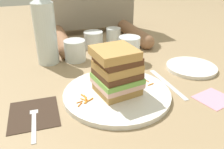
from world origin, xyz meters
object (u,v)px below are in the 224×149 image
(fork, at_px, (34,118))
(knife, at_px, (168,84))
(sandwich, at_px, (115,71))
(empty_tumbler_2, at_px, (93,40))
(water_bottle, at_px, (45,30))
(napkin_dark, at_px, (34,114))
(empty_tumbler_1, at_px, (75,50))
(juice_glass, at_px, (129,51))
(main_plate, at_px, (115,94))
(empty_tumbler_0, at_px, (113,37))
(napkin_pink, at_px, (214,98))
(side_plate, at_px, (191,67))

(fork, height_order, knife, fork)
(sandwich, distance_m, empty_tumbler_2, 0.40)
(water_bottle, bearing_deg, napkin_dark, -102.02)
(napkin_dark, distance_m, empty_tumbler_1, 0.35)
(napkin_dark, relative_size, knife, 0.67)
(napkin_dark, relative_size, empty_tumbler_2, 1.69)
(fork, xyz_separation_m, juice_glass, (0.35, 0.25, 0.04))
(napkin_dark, xyz_separation_m, water_bottle, (0.07, 0.31, 0.12))
(main_plate, xyz_separation_m, fork, (-0.22, -0.04, -0.00))
(sandwich, relative_size, empty_tumbler_0, 1.75)
(knife, distance_m, empty_tumbler_1, 0.37)
(napkin_dark, distance_m, empty_tumbler_2, 0.49)
(knife, height_order, juice_glass, juice_glass)
(main_plate, distance_m, napkin_dark, 0.22)
(empty_tumbler_0, bearing_deg, empty_tumbler_2, -174.98)
(main_plate, bearing_deg, napkin_dark, -176.26)
(juice_glass, distance_m, water_bottle, 0.31)
(napkin_dark, xyz_separation_m, fork, (-0.00, -0.02, 0.00))
(water_bottle, bearing_deg, fork, -101.41)
(main_plate, relative_size, empty_tumbler_0, 3.96)
(fork, xyz_separation_m, knife, (0.40, 0.05, -0.00))
(empty_tumbler_2, bearing_deg, fork, -121.23)
(main_plate, bearing_deg, napkin_pink, -21.77)
(water_bottle, distance_m, empty_tumbler_0, 0.32)
(empty_tumbler_2, bearing_deg, main_plate, -96.07)
(sandwich, bearing_deg, empty_tumbler_0, 71.60)
(side_plate, bearing_deg, napkin_dark, -169.57)
(main_plate, xyz_separation_m, water_bottle, (-0.15, 0.30, 0.12))
(knife, relative_size, juice_glass, 2.14)
(napkin_dark, relative_size, empty_tumbler_0, 1.79)
(fork, xyz_separation_m, empty_tumbler_1, (0.16, 0.33, 0.03))
(empty_tumbler_0, xyz_separation_m, side_plate, (0.17, -0.32, -0.03))
(napkin_dark, height_order, empty_tumbler_1, empty_tumbler_1)
(empty_tumbler_0, bearing_deg, sandwich, -108.40)
(juice_glass, height_order, water_bottle, water_bottle)
(main_plate, relative_size, sandwich, 2.26)
(juice_glass, xyz_separation_m, empty_tumbler_1, (-0.19, 0.07, -0.00))
(empty_tumbler_1, bearing_deg, napkin_dark, -118.29)
(sandwich, bearing_deg, knife, 3.14)
(napkin_dark, height_order, empty_tumbler_0, empty_tumbler_0)
(main_plate, distance_m, juice_glass, 0.25)
(side_plate, bearing_deg, empty_tumbler_1, 150.46)
(water_bottle, height_order, side_plate, water_bottle)
(empty_tumbler_2, bearing_deg, empty_tumbler_1, -132.47)
(juice_glass, distance_m, side_plate, 0.23)
(empty_tumbler_1, bearing_deg, knife, -50.55)
(napkin_dark, distance_m, fork, 0.02)
(side_plate, bearing_deg, main_plate, -164.97)
(fork, height_order, empty_tumbler_0, empty_tumbler_0)
(juice_glass, xyz_separation_m, water_bottle, (-0.28, 0.08, 0.08))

